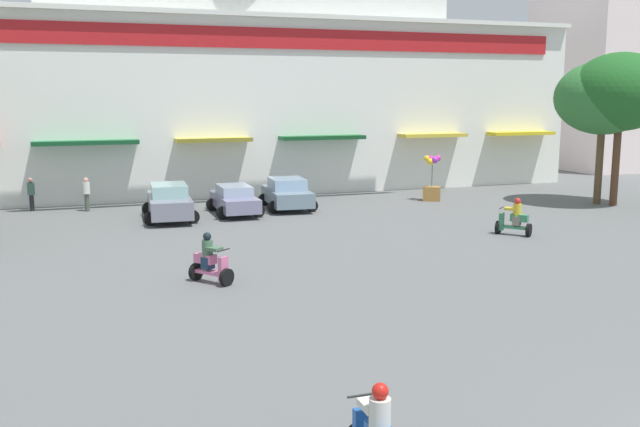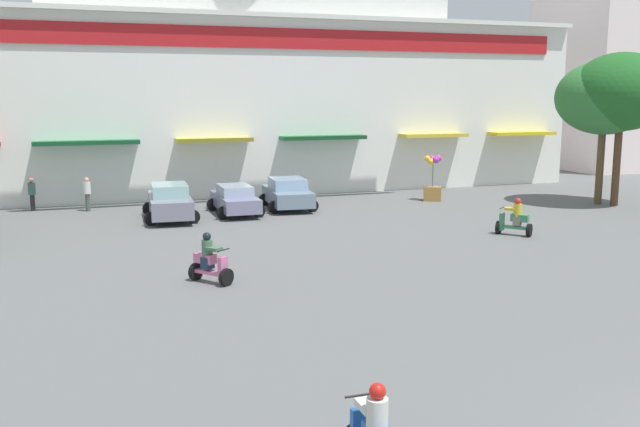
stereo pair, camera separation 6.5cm
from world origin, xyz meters
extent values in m
plane|color=#5E6061|center=(0.00, 13.00, 0.00)|extent=(128.00, 128.00, 0.00)
cube|color=white|center=(0.00, 35.61, 4.75)|extent=(38.21, 11.23, 9.50)
cube|color=red|center=(0.00, 29.94, 8.44)|extent=(35.15, 0.12, 1.07)
cube|color=white|center=(0.00, 29.90, 9.62)|extent=(38.21, 0.70, 0.24)
cube|color=#22703D|center=(-9.25, 29.45, 3.18)|extent=(5.00, 1.10, 0.20)
cube|color=gold|center=(-2.95, 29.45, 3.18)|extent=(3.93, 1.10, 0.20)
cube|color=#206832|center=(3.04, 29.45, 3.18)|extent=(4.72, 1.10, 0.20)
cube|color=gold|center=(9.81, 29.45, 3.18)|extent=(4.01, 1.10, 0.20)
cube|color=gold|center=(15.80, 29.45, 3.18)|extent=(4.20, 1.10, 0.20)
cube|color=silver|center=(30.53, 36.57, 6.50)|extent=(12.92, 8.75, 13.00)
cylinder|color=brown|center=(15.63, 21.20, 1.94)|extent=(0.37, 0.37, 3.87)
ellipsoid|color=#205D23|center=(15.63, 21.20, 5.64)|extent=(5.05, 4.59, 3.84)
cylinder|color=brown|center=(15.22, 21.89, 1.84)|extent=(0.37, 0.37, 3.68)
ellipsoid|color=#317434|center=(15.22, 21.89, 5.36)|extent=(4.78, 4.81, 3.67)
cube|color=gray|center=(-5.95, 24.54, 0.66)|extent=(2.06, 4.56, 0.78)
cube|color=#93C1BE|center=(-5.95, 24.54, 1.32)|extent=(1.67, 2.32, 0.54)
cylinder|color=black|center=(-6.74, 25.98, 0.30)|extent=(0.61, 0.20, 0.60)
cylinder|color=black|center=(-4.97, 25.86, 0.30)|extent=(0.61, 0.20, 0.60)
cylinder|color=black|center=(-6.92, 23.22, 0.30)|extent=(0.61, 0.20, 0.60)
cylinder|color=black|center=(-5.16, 23.11, 0.30)|extent=(0.61, 0.20, 0.60)
cube|color=gray|center=(-2.91, 24.95, 0.58)|extent=(1.65, 4.12, 0.63)
cube|color=#A1B2CB|center=(-2.91, 24.95, 1.13)|extent=(1.41, 2.06, 0.46)
cylinder|color=black|center=(-3.71, 26.22, 0.30)|extent=(0.60, 0.17, 0.60)
cylinder|color=black|center=(-2.09, 26.21, 0.30)|extent=(0.60, 0.17, 0.60)
cylinder|color=black|center=(-3.73, 23.68, 0.30)|extent=(0.60, 0.17, 0.60)
cylinder|color=black|center=(-2.11, 23.67, 0.30)|extent=(0.60, 0.17, 0.60)
cube|color=slate|center=(-0.14, 25.65, 0.62)|extent=(2.15, 4.20, 0.69)
cube|color=#94B1D0|center=(-0.14, 25.65, 1.23)|extent=(1.74, 2.15, 0.53)
cylinder|color=black|center=(-0.95, 26.98, 0.30)|extent=(0.61, 0.21, 0.60)
cylinder|color=black|center=(0.88, 26.83, 0.30)|extent=(0.61, 0.21, 0.60)
cylinder|color=black|center=(-1.15, 24.47, 0.30)|extent=(0.61, 0.21, 0.60)
cylinder|color=black|center=(0.68, 24.32, 0.30)|extent=(0.61, 0.21, 0.60)
cylinder|color=black|center=(6.06, 16.85, 0.26)|extent=(0.49, 0.45, 0.52)
cylinder|color=black|center=(6.85, 15.93, 0.26)|extent=(0.49, 0.45, 0.52)
cube|color=#327F54|center=(6.46, 16.39, 0.32)|extent=(0.91, 0.99, 0.10)
cube|color=#327F54|center=(6.60, 16.22, 0.72)|extent=(0.67, 0.71, 0.28)
cube|color=#327F54|center=(6.14, 16.76, 0.50)|extent=(0.33, 0.31, 0.70)
cylinder|color=black|center=(6.13, 16.78, 1.06)|extent=(0.42, 0.36, 0.04)
cube|color=slate|center=(6.54, 16.30, 0.60)|extent=(0.43, 0.42, 0.36)
cylinder|color=gold|center=(6.54, 16.30, 1.02)|extent=(0.45, 0.45, 0.50)
sphere|color=red|center=(6.54, 16.30, 1.38)|extent=(0.25, 0.25, 0.25)
cube|color=gold|center=(6.36, 16.50, 1.05)|extent=(0.54, 0.56, 0.10)
cylinder|color=black|center=(-5.85, 12.73, 0.26)|extent=(0.50, 0.43, 0.52)
cylinder|color=black|center=(-6.58, 13.69, 0.26)|extent=(0.50, 0.43, 0.52)
cube|color=#D26795|center=(-6.21, 13.21, 0.32)|extent=(0.87, 1.01, 0.10)
cube|color=#D26795|center=(-6.34, 13.38, 0.72)|extent=(0.65, 0.72, 0.28)
cube|color=#D26795|center=(-5.92, 12.83, 0.51)|extent=(0.34, 0.31, 0.70)
cylinder|color=black|center=(-5.91, 12.81, 1.06)|extent=(0.44, 0.34, 0.04)
cube|color=#1D344C|center=(-6.29, 13.31, 0.60)|extent=(0.42, 0.42, 0.36)
cylinder|color=#456A4E|center=(-6.29, 13.31, 1.03)|extent=(0.45, 0.45, 0.50)
sphere|color=black|center=(-6.29, 13.31, 1.39)|extent=(0.25, 0.25, 0.25)
cube|color=#456A4E|center=(-6.12, 13.09, 1.06)|extent=(0.54, 0.56, 0.10)
cylinder|color=black|center=(-5.91, 2.31, 1.02)|extent=(0.52, 0.04, 0.04)
cylinder|color=silver|center=(-5.91, 1.69, 0.98)|extent=(0.32, 0.32, 0.49)
sphere|color=red|center=(-5.91, 1.69, 1.34)|extent=(0.25, 0.25, 0.25)
cube|color=silver|center=(-5.91, 1.95, 1.01)|extent=(0.34, 0.44, 0.10)
cylinder|color=#28242B|center=(-11.88, 29.03, 0.39)|extent=(0.28, 0.28, 0.79)
cylinder|color=#436857|center=(-11.88, 29.03, 1.08)|extent=(0.45, 0.45, 0.58)
sphere|color=tan|center=(-11.88, 29.03, 1.48)|extent=(0.23, 0.23, 0.23)
cylinder|color=#485348|center=(-9.39, 28.04, 0.42)|extent=(0.27, 0.27, 0.84)
cylinder|color=silver|center=(-9.39, 28.04, 1.12)|extent=(0.44, 0.44, 0.55)
sphere|color=#DA9883|center=(-9.39, 28.04, 1.51)|extent=(0.23, 0.23, 0.23)
cube|color=#A37438|center=(7.76, 25.62, 0.38)|extent=(1.07, 0.94, 0.75)
cylinder|color=#4C4C4C|center=(7.76, 25.62, 1.35)|extent=(0.04, 0.04, 1.20)
sphere|color=#E32E93|center=(8.05, 25.59, 2.23)|extent=(0.33, 0.33, 0.33)
sphere|color=#E52A8E|center=(7.80, 25.89, 2.17)|extent=(0.39, 0.39, 0.39)
sphere|color=yellow|center=(7.49, 25.75, 2.23)|extent=(0.31, 0.31, 0.31)
sphere|color=yellow|center=(7.60, 25.53, 2.07)|extent=(0.35, 0.35, 0.35)
sphere|color=purple|center=(7.79, 25.41, 2.17)|extent=(0.36, 0.36, 0.36)
camera|label=1|loc=(-9.87, -7.02, 5.54)|focal=39.62mm
camera|label=2|loc=(-9.81, -7.04, 5.54)|focal=39.62mm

